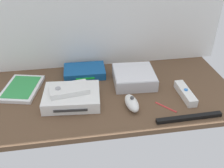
# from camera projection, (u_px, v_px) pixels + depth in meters

# --- Properties ---
(ground_plane) EXTENTS (1.00, 0.48, 0.02)m
(ground_plane) POSITION_uv_depth(u_px,v_px,m) (112.00, 94.00, 1.04)
(ground_plane) COLOR brown
(ground_plane) RESTS_ON ground
(game_console) EXTENTS (0.22, 0.18, 0.04)m
(game_console) POSITION_uv_depth(u_px,v_px,m) (72.00, 97.00, 0.97)
(game_console) COLOR white
(game_console) RESTS_ON ground_plane
(mini_computer) EXTENTS (0.18, 0.18, 0.05)m
(mini_computer) POSITION_uv_depth(u_px,v_px,m) (134.00, 77.00, 1.09)
(mini_computer) COLOR silver
(mini_computer) RESTS_ON ground_plane
(game_case) EXTENTS (0.18, 0.22, 0.02)m
(game_case) POSITION_uv_depth(u_px,v_px,m) (22.00, 88.00, 1.05)
(game_case) COLOR white
(game_case) RESTS_ON ground_plane
(network_router) EXTENTS (0.18, 0.13, 0.03)m
(network_router) POSITION_uv_depth(u_px,v_px,m) (85.00, 71.00, 1.14)
(network_router) COLOR #145193
(network_router) RESTS_ON ground_plane
(remote_wand) EXTENTS (0.04, 0.15, 0.03)m
(remote_wand) POSITION_uv_depth(u_px,v_px,m) (185.00, 93.00, 1.00)
(remote_wand) COLOR white
(remote_wand) RESTS_ON ground_plane
(remote_nunchuk) EXTENTS (0.05, 0.10, 0.05)m
(remote_nunchuk) POSITION_uv_depth(u_px,v_px,m) (132.00, 103.00, 0.94)
(remote_nunchuk) COLOR white
(remote_nunchuk) RESTS_ON ground_plane
(remote_classic_pad) EXTENTS (0.15, 0.10, 0.02)m
(remote_classic_pad) POSITION_uv_depth(u_px,v_px,m) (69.00, 89.00, 0.96)
(remote_classic_pad) COLOR white
(remote_classic_pad) RESTS_ON game_console
(sensor_bar) EXTENTS (0.24, 0.02, 0.01)m
(sensor_bar) POSITION_uv_depth(u_px,v_px,m) (189.00, 118.00, 0.90)
(sensor_bar) COLOR black
(sensor_bar) RESTS_ON ground_plane
(stylus_pen) EXTENTS (0.06, 0.07, 0.01)m
(stylus_pen) POSITION_uv_depth(u_px,v_px,m) (166.00, 107.00, 0.95)
(stylus_pen) COLOR red
(stylus_pen) RESTS_ON ground_plane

